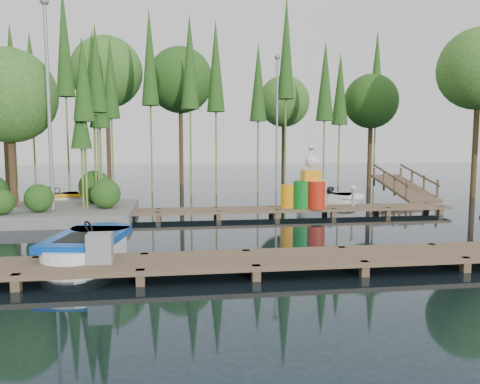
{
  "coord_description": "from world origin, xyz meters",
  "views": [
    {
      "loc": [
        -1.53,
        -13.63,
        2.6
      ],
      "look_at": [
        0.5,
        0.5,
        1.1
      ],
      "focal_mm": 35.0,
      "sensor_mm": 36.0,
      "label": 1
    }
  ],
  "objects": [
    {
      "name": "far_dock",
      "position": [
        1.0,
        2.5,
        0.23
      ],
      "size": [
        15.0,
        1.2,
        0.5
      ],
      "color": "brown",
      "rests_on": "ground"
    },
    {
      "name": "boat_white_far",
      "position": [
        4.67,
        4.53,
        0.29
      ],
      "size": [
        2.96,
        2.61,
        1.3
      ],
      "rotation": [
        0.0,
        0.0,
        0.07
      ],
      "color": "white",
      "rests_on": "ground"
    },
    {
      "name": "tree_screen",
      "position": [
        -2.04,
        10.6,
        6.12
      ],
      "size": [
        34.42,
        18.53,
        10.31
      ],
      "color": "#45321D",
      "rests_on": "ground"
    },
    {
      "name": "yellow_barrel",
      "position": [
        2.53,
        2.5,
        0.71
      ],
      "size": [
        0.55,
        0.55,
        0.82
      ],
      "primitive_type": "cylinder",
      "color": "orange",
      "rests_on": "far_dock"
    },
    {
      "name": "utility_cabinet",
      "position": [
        -2.95,
        -4.5,
        0.59
      ],
      "size": [
        0.47,
        0.4,
        0.58
      ],
      "primitive_type": "cube",
      "color": "gray",
      "rests_on": "near_dock"
    },
    {
      "name": "lamp_rear",
      "position": [
        4.0,
        11.0,
        4.26
      ],
      "size": [
        0.3,
        0.3,
        7.25
      ],
      "color": "gray",
      "rests_on": "ground"
    },
    {
      "name": "island",
      "position": [
        -6.3,
        3.29,
        3.18
      ],
      "size": [
        6.2,
        4.2,
        6.75
      ],
      "color": "slate",
      "rests_on": "ground"
    },
    {
      "name": "boat_blue",
      "position": [
        -3.38,
        -3.34,
        0.29
      ],
      "size": [
        1.82,
        3.18,
        1.01
      ],
      "rotation": [
        0.0,
        0.0,
        -0.17
      ],
      "color": "white",
      "rests_on": "ground"
    },
    {
      "name": "near_dock",
      "position": [
        0.0,
        -4.5,
        0.23
      ],
      "size": [
        18.0,
        1.5,
        0.5
      ],
      "color": "brown",
      "rests_on": "ground"
    },
    {
      "name": "boat_yellow_far",
      "position": [
        -6.35,
        6.31,
        0.27
      ],
      "size": [
        2.75,
        1.88,
        1.26
      ],
      "rotation": [
        0.0,
        0.0,
        -0.02
      ],
      "color": "white",
      "rests_on": "ground"
    },
    {
      "name": "ramp",
      "position": [
        9.0,
        6.5,
        0.59
      ],
      "size": [
        1.5,
        3.94,
        1.49
      ],
      "color": "brown",
      "rests_on": "ground"
    },
    {
      "name": "seagull_post",
      "position": [
        4.94,
        2.5,
        0.83
      ],
      "size": [
        0.49,
        0.26,
        0.78
      ],
      "color": "gray",
      "rests_on": "far_dock"
    },
    {
      "name": "drum_cluster",
      "position": [
        3.34,
        2.34,
        0.96
      ],
      "size": [
        1.3,
        1.19,
        2.23
      ],
      "color": "#0D7B22",
      "rests_on": "far_dock"
    },
    {
      "name": "lamp_island",
      "position": [
        -5.5,
        2.5,
        4.26
      ],
      "size": [
        0.3,
        0.3,
        7.25
      ],
      "color": "gray",
      "rests_on": "ground"
    },
    {
      "name": "ground_plane",
      "position": [
        0.0,
        0.0,
        0.0
      ],
      "size": [
        90.0,
        90.0,
        0.0
      ],
      "primitive_type": "plane",
      "color": "#1A2730"
    }
  ]
}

